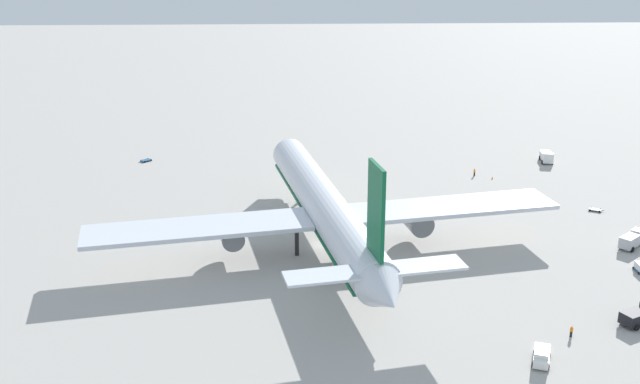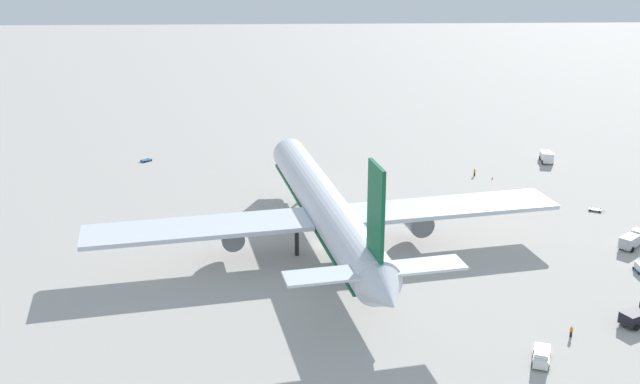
{
  "view_description": "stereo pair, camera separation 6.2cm",
  "coord_description": "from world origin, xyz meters",
  "px_view_note": "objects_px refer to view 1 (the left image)",
  "views": [
    {
      "loc": [
        -117.34,
        5.17,
        50.57
      ],
      "look_at": [
        4.24,
        0.51,
        7.91
      ],
      "focal_mm": 42.95,
      "sensor_mm": 36.0,
      "label": 1
    },
    {
      "loc": [
        -117.34,
        5.11,
        50.57
      ],
      "look_at": [
        4.24,
        0.51,
        7.91
      ],
      "focal_mm": 42.95,
      "sensor_mm": 36.0,
      "label": 2
    }
  ],
  "objects_px": {
    "service_van": "(542,355)",
    "traffic_cone_0": "(492,178)",
    "ground_worker_1": "(474,172)",
    "ground_worker_3": "(571,331)",
    "baggage_cart_0": "(595,210)",
    "service_truck_2": "(547,156)",
    "baggage_cart_1": "(146,160)",
    "airliner": "(327,209)",
    "service_truck_1": "(633,240)"
  },
  "relations": [
    {
      "from": "airliner",
      "to": "traffic_cone_0",
      "type": "xyz_separation_m",
      "value": [
        34.83,
        -36.46,
        -6.62
      ]
    },
    {
      "from": "baggage_cart_0",
      "to": "ground_worker_3",
      "type": "xyz_separation_m",
      "value": [
        -45.41,
        20.62,
        0.55
      ]
    },
    {
      "from": "service_truck_2",
      "to": "service_van",
      "type": "xyz_separation_m",
      "value": [
        -82.39,
        27.08,
        -0.3
      ]
    },
    {
      "from": "airliner",
      "to": "ground_worker_3",
      "type": "relative_size",
      "value": 47.69
    },
    {
      "from": "service_van",
      "to": "traffic_cone_0",
      "type": "xyz_separation_m",
      "value": [
        70.81,
        -11.91,
        -0.76
      ]
    },
    {
      "from": "service_truck_1",
      "to": "airliner",
      "type": "bearing_deg",
      "value": 88.25
    },
    {
      "from": "service_truck_1",
      "to": "baggage_cart_1",
      "type": "relative_size",
      "value": 2.2
    },
    {
      "from": "ground_worker_1",
      "to": "ground_worker_3",
      "type": "relative_size",
      "value": 1.0
    },
    {
      "from": "service_truck_2",
      "to": "baggage_cart_1",
      "type": "height_order",
      "value": "service_truck_2"
    },
    {
      "from": "baggage_cart_0",
      "to": "baggage_cart_1",
      "type": "relative_size",
      "value": 1.08
    },
    {
      "from": "service_truck_2",
      "to": "service_van",
      "type": "distance_m",
      "value": 86.73
    },
    {
      "from": "baggage_cart_0",
      "to": "ground_worker_3",
      "type": "relative_size",
      "value": 1.76
    },
    {
      "from": "ground_worker_1",
      "to": "service_truck_1",
      "type": "bearing_deg",
      "value": -155.81
    },
    {
      "from": "service_van",
      "to": "ground_worker_3",
      "type": "height_order",
      "value": "service_van"
    },
    {
      "from": "baggage_cart_0",
      "to": "ground_worker_1",
      "type": "height_order",
      "value": "ground_worker_1"
    },
    {
      "from": "airliner",
      "to": "traffic_cone_0",
      "type": "bearing_deg",
      "value": -46.31
    },
    {
      "from": "airliner",
      "to": "baggage_cart_0",
      "type": "height_order",
      "value": "airliner"
    },
    {
      "from": "airliner",
      "to": "ground_worker_3",
      "type": "xyz_separation_m",
      "value": [
        -30.0,
        -30.36,
        -6.08
      ]
    },
    {
      "from": "service_truck_1",
      "to": "ground_worker_3",
      "type": "xyz_separation_m",
      "value": [
        -28.45,
        20.24,
        -0.54
      ]
    },
    {
      "from": "ground_worker_3",
      "to": "traffic_cone_0",
      "type": "height_order",
      "value": "ground_worker_3"
    },
    {
      "from": "service_truck_2",
      "to": "traffic_cone_0",
      "type": "bearing_deg",
      "value": 127.37
    },
    {
      "from": "service_van",
      "to": "ground_worker_3",
      "type": "xyz_separation_m",
      "value": [
        5.98,
        -5.81,
        -0.21
      ]
    },
    {
      "from": "ground_worker_1",
      "to": "ground_worker_3",
      "type": "bearing_deg",
      "value": 177.57
    },
    {
      "from": "service_van",
      "to": "baggage_cart_1",
      "type": "xyz_separation_m",
      "value": [
        86.49,
        63.05,
        -0.77
      ]
    },
    {
      "from": "baggage_cart_1",
      "to": "ground_worker_3",
      "type": "height_order",
      "value": "ground_worker_3"
    },
    {
      "from": "service_truck_1",
      "to": "ground_worker_3",
      "type": "distance_m",
      "value": 34.92
    },
    {
      "from": "baggage_cart_1",
      "to": "ground_worker_1",
      "type": "bearing_deg",
      "value": -100.54
    },
    {
      "from": "ground_worker_3",
      "to": "traffic_cone_0",
      "type": "bearing_deg",
      "value": -5.38
    },
    {
      "from": "airliner",
      "to": "service_truck_2",
      "type": "relative_size",
      "value": 13.42
    },
    {
      "from": "airliner",
      "to": "baggage_cart_1",
      "type": "relative_size",
      "value": 29.31
    },
    {
      "from": "baggage_cart_0",
      "to": "traffic_cone_0",
      "type": "bearing_deg",
      "value": 36.78
    },
    {
      "from": "service_truck_2",
      "to": "traffic_cone_0",
      "type": "distance_m",
      "value": 19.11
    },
    {
      "from": "airliner",
      "to": "service_truck_1",
      "type": "height_order",
      "value": "airliner"
    },
    {
      "from": "service_truck_1",
      "to": "ground_worker_3",
      "type": "relative_size",
      "value": 3.57
    },
    {
      "from": "traffic_cone_0",
      "to": "service_van",
      "type": "bearing_deg",
      "value": 170.45
    },
    {
      "from": "service_truck_1",
      "to": "baggage_cart_0",
      "type": "height_order",
      "value": "service_truck_1"
    },
    {
      "from": "ground_worker_1",
      "to": "traffic_cone_0",
      "type": "relative_size",
      "value": 2.94
    },
    {
      "from": "airliner",
      "to": "service_van",
      "type": "distance_m",
      "value": 43.95
    },
    {
      "from": "service_van",
      "to": "ground_worker_3",
      "type": "relative_size",
      "value": 3.0
    },
    {
      "from": "traffic_cone_0",
      "to": "ground_worker_1",
      "type": "bearing_deg",
      "value": 54.34
    },
    {
      "from": "service_truck_1",
      "to": "traffic_cone_0",
      "type": "xyz_separation_m",
      "value": [
        36.38,
        14.14,
        -1.09
      ]
    },
    {
      "from": "ground_worker_1",
      "to": "service_van",
      "type": "bearing_deg",
      "value": 173.25
    },
    {
      "from": "baggage_cart_0",
      "to": "baggage_cart_1",
      "type": "bearing_deg",
      "value": 68.58
    },
    {
      "from": "baggage_cart_1",
      "to": "traffic_cone_0",
      "type": "bearing_deg",
      "value": -101.82
    },
    {
      "from": "airliner",
      "to": "baggage_cart_1",
      "type": "height_order",
      "value": "airliner"
    },
    {
      "from": "service_truck_2",
      "to": "baggage_cart_0",
      "type": "bearing_deg",
      "value": 178.8
    },
    {
      "from": "service_truck_2",
      "to": "baggage_cart_0",
      "type": "height_order",
      "value": "service_truck_2"
    },
    {
      "from": "service_van",
      "to": "traffic_cone_0",
      "type": "height_order",
      "value": "service_van"
    },
    {
      "from": "service_truck_1",
      "to": "service_truck_2",
      "type": "height_order",
      "value": "service_truck_2"
    },
    {
      "from": "airliner",
      "to": "service_van",
      "type": "relative_size",
      "value": 15.88
    }
  ]
}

